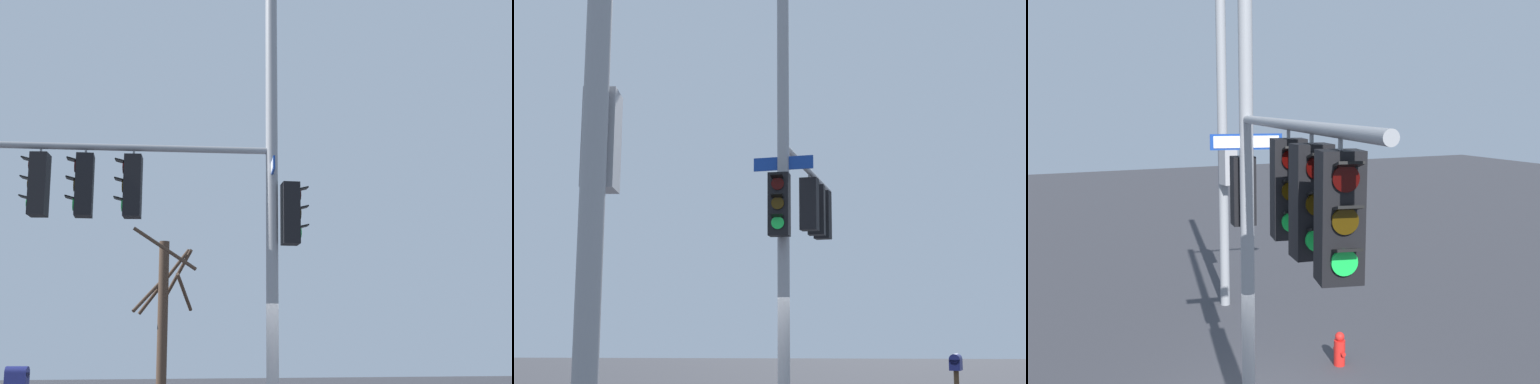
# 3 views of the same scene
# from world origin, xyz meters

# --- Properties ---
(main_signal_pole_assembly) EXTENTS (5.59, 3.44, 9.00)m
(main_signal_pole_assembly) POSITION_xyz_m (1.35, -0.49, 4.77)
(main_signal_pole_assembly) COLOR gray
(main_signal_pole_assembly) RESTS_ON ground
(mailbox) EXTENTS (0.49, 0.36, 1.41)m
(mailbox) POSITION_xyz_m (4.33, -3.98, 1.11)
(mailbox) COLOR #4C3823
(mailbox) RESTS_ON ground
(bare_tree_behind_pole) EXTENTS (1.71, 1.71, 4.75)m
(bare_tree_behind_pole) POSITION_xyz_m (0.96, -7.28, 2.50)
(bare_tree_behind_pole) COLOR #473428
(bare_tree_behind_pole) RESTS_ON ground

